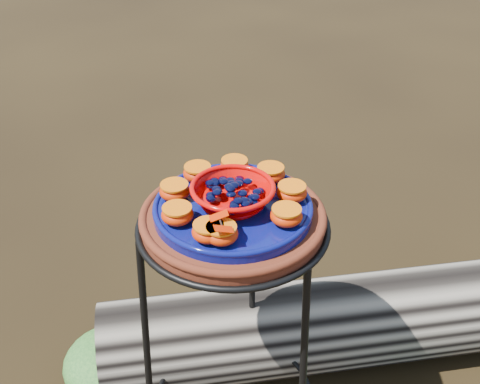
% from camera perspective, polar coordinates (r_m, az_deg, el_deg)
% --- Properties ---
extents(plant_stand, '(0.44, 0.44, 0.70)m').
position_cam_1_polar(plant_stand, '(1.48, -0.58, -14.13)').
color(plant_stand, black).
rests_on(plant_stand, ground).
extents(terracotta_saucer, '(0.38, 0.38, 0.03)m').
position_cam_1_polar(terracotta_saucer, '(1.24, -0.67, -2.62)').
color(terracotta_saucer, '#542210').
rests_on(terracotta_saucer, plant_stand).
extents(cobalt_plate, '(0.32, 0.32, 0.02)m').
position_cam_1_polar(cobalt_plate, '(1.22, -0.68, -1.63)').
color(cobalt_plate, '#05104C').
rests_on(cobalt_plate, terracotta_saucer).
extents(red_bowl, '(0.16, 0.16, 0.04)m').
position_cam_1_polar(red_bowl, '(1.20, -0.69, -0.33)').
color(red_bowl, red).
rests_on(red_bowl, cobalt_plate).
extents(glass_gems, '(0.13, 0.13, 0.02)m').
position_cam_1_polar(glass_gems, '(1.18, -0.70, 1.00)').
color(glass_gems, black).
rests_on(glass_gems, red_bowl).
extents(orange_half_0, '(0.06, 0.06, 0.03)m').
position_cam_1_polar(orange_half_0, '(1.11, -1.77, -3.98)').
color(orange_half_0, '#AD2300').
rests_on(orange_half_0, cobalt_plate).
extents(orange_half_1, '(0.06, 0.06, 0.03)m').
position_cam_1_polar(orange_half_1, '(1.16, 4.42, -2.27)').
color(orange_half_1, '#AD2300').
rests_on(orange_half_1, cobalt_plate).
extents(orange_half_2, '(0.06, 0.06, 0.03)m').
position_cam_1_polar(orange_half_2, '(1.23, 4.92, -0.05)').
color(orange_half_2, '#AD2300').
rests_on(orange_half_2, cobalt_plate).
extents(orange_half_3, '(0.06, 0.06, 0.03)m').
position_cam_1_polar(orange_half_3, '(1.28, 2.91, 1.73)').
color(orange_half_3, '#AD2300').
rests_on(orange_half_3, cobalt_plate).
extents(orange_half_4, '(0.06, 0.06, 0.03)m').
position_cam_1_polar(orange_half_4, '(1.31, -0.53, 2.42)').
color(orange_half_4, '#AD2300').
rests_on(orange_half_4, cobalt_plate).
extents(orange_half_5, '(0.06, 0.06, 0.03)m').
position_cam_1_polar(orange_half_5, '(1.29, -4.03, 1.80)').
color(orange_half_5, '#AD2300').
rests_on(orange_half_5, cobalt_plate).
extents(orange_half_6, '(0.06, 0.06, 0.03)m').
position_cam_1_polar(orange_half_6, '(1.23, -6.21, 0.07)').
color(orange_half_6, '#AD2300').
rests_on(orange_half_6, cobalt_plate).
extents(orange_half_7, '(0.06, 0.06, 0.03)m').
position_cam_1_polar(orange_half_7, '(1.16, -5.96, -2.14)').
color(orange_half_7, '#AD2300').
rests_on(orange_half_7, cobalt_plate).
extents(orange_half_8, '(0.06, 0.06, 0.03)m').
position_cam_1_polar(orange_half_8, '(1.11, -3.01, -3.78)').
color(orange_half_8, '#AD2300').
rests_on(orange_half_8, cobalt_plate).
extents(butterfly, '(0.09, 0.08, 0.01)m').
position_cam_1_polar(butterfly, '(1.09, -1.79, -2.99)').
color(butterfly, red).
rests_on(butterfly, orange_half_0).
extents(driftwood_log, '(1.51, 0.92, 0.28)m').
position_cam_1_polar(driftwood_log, '(1.86, 10.65, -11.90)').
color(driftwood_log, black).
rests_on(driftwood_log, ground).
extents(foliage_left, '(0.28, 0.28, 0.14)m').
position_cam_1_polar(foliage_left, '(1.85, -12.04, -15.42)').
color(foliage_left, '#1D4F1E').
rests_on(foliage_left, ground).
extents(foliage_back, '(0.28, 0.28, 0.14)m').
position_cam_1_polar(foliage_back, '(2.07, 0.67, -8.07)').
color(foliage_back, '#1D4F1E').
rests_on(foliage_back, ground).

